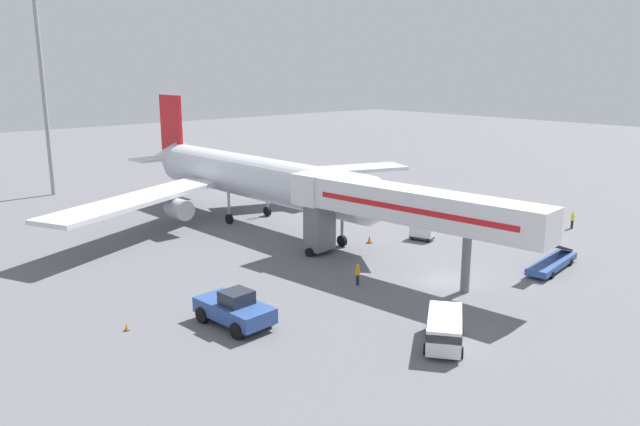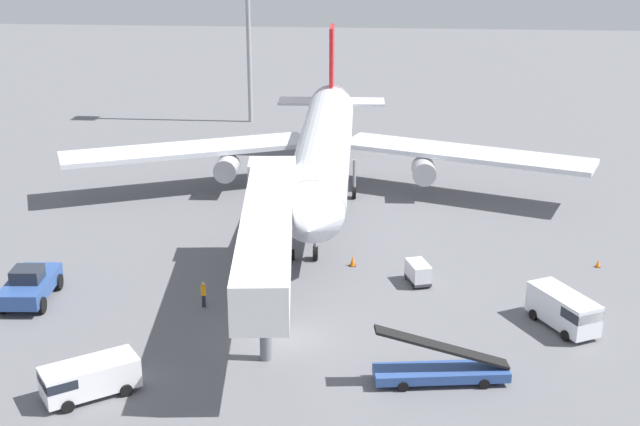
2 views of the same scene
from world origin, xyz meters
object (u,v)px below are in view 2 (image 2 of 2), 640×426
object	(u,v)px
belt_loader_truck	(441,369)
service_van_mid_left	(87,377)
airplane_at_gate	(324,146)
jet_bridge	(268,227)
safety_cone_bravo	(353,261)
ground_crew_worker_foreground	(203,294)
pushback_tug	(30,285)
service_van_outer_right	(565,309)
baggage_cart_mid_right	(418,272)
safety_cone_alpha	(598,264)

from	to	relation	value
belt_loader_truck	service_van_mid_left	bearing A→B (deg)	-170.73
airplane_at_gate	jet_bridge	size ratio (longest dim) A/B	2.03
airplane_at_gate	safety_cone_bravo	size ratio (longest dim) A/B	64.19
jet_bridge	ground_crew_worker_foreground	size ratio (longest dim) A/B	13.41
jet_bridge	pushback_tug	world-z (taller)	jet_bridge
airplane_at_gate	pushback_tug	xyz separation A→B (m)	(-17.87, -23.22, -3.85)
service_van_outer_right	baggage_cart_mid_right	distance (m)	10.87
airplane_at_gate	belt_loader_truck	world-z (taller)	airplane_at_gate
service_van_outer_right	ground_crew_worker_foreground	bearing A→B (deg)	177.37
jet_bridge	belt_loader_truck	bearing A→B (deg)	-37.91
jet_bridge	service_van_mid_left	world-z (taller)	jet_bridge
airplane_at_gate	belt_loader_truck	xyz separation A→B (m)	(9.08, -31.47, -4.22)
service_van_outer_right	baggage_cart_mid_right	world-z (taller)	service_van_outer_right
pushback_tug	ground_crew_worker_foreground	bearing A→B (deg)	0.46
belt_loader_truck	safety_cone_bravo	xyz separation A→B (m)	(-5.73, 16.17, -0.41)
safety_cone_alpha	safety_cone_bravo	xyz separation A→B (m)	(-18.02, -1.35, 0.10)
jet_bridge	safety_cone_alpha	distance (m)	25.42
belt_loader_truck	baggage_cart_mid_right	xyz separation A→B (m)	(-0.99, 13.41, 0.07)
jet_bridge	pushback_tug	xyz separation A→B (m)	(-16.16, -0.16, -4.59)
belt_loader_truck	service_van_mid_left	distance (m)	19.28
service_van_mid_left	baggage_cart_mid_right	world-z (taller)	service_van_mid_left
jet_bridge	service_van_outer_right	size ratio (longest dim) A/B	4.42
belt_loader_truck	service_van_outer_right	size ratio (longest dim) A/B	1.42
jet_bridge	baggage_cart_mid_right	size ratio (longest dim) A/B	9.30
baggage_cart_mid_right	safety_cone_alpha	bearing A→B (deg)	17.18
airplane_at_gate	ground_crew_worker_foreground	xyz separation A→B (m)	(-6.10, -23.13, -4.07)
ground_crew_worker_foreground	jet_bridge	bearing A→B (deg)	0.80
safety_cone_alpha	airplane_at_gate	bearing A→B (deg)	146.86
service_van_mid_left	ground_crew_worker_foreground	xyz separation A→B (m)	(3.84, 11.45, -0.17)
jet_bridge	service_van_outer_right	bearing A→B (deg)	-3.43
baggage_cart_mid_right	safety_cone_alpha	world-z (taller)	baggage_cart_mid_right
belt_loader_truck	safety_cone_alpha	distance (m)	21.41
service_van_outer_right	safety_cone_bravo	world-z (taller)	service_van_outer_right
airplane_at_gate	service_van_mid_left	bearing A→B (deg)	-106.03
service_van_mid_left	airplane_at_gate	bearing A→B (deg)	73.97
belt_loader_truck	service_van_mid_left	size ratio (longest dim) A/B	1.44
airplane_at_gate	safety_cone_alpha	size ratio (longest dim) A/B	86.00
service_van_mid_left	safety_cone_alpha	size ratio (longest dim) A/B	9.46
pushback_tug	ground_crew_worker_foreground	xyz separation A→B (m)	(11.76, 0.09, -0.22)
service_van_outer_right	safety_cone_bravo	distance (m)	16.36
ground_crew_worker_foreground	baggage_cart_mid_right	bearing A→B (deg)	19.64
airplane_at_gate	service_van_mid_left	size ratio (longest dim) A/B	9.09
service_van_outer_right	ground_crew_worker_foreground	world-z (taller)	service_van_outer_right
belt_loader_truck	pushback_tug	bearing A→B (deg)	162.98
airplane_at_gate	service_van_mid_left	distance (m)	36.19
airplane_at_gate	pushback_tug	world-z (taller)	airplane_at_gate
ground_crew_worker_foreground	service_van_outer_right	bearing A→B (deg)	-2.63
ground_crew_worker_foreground	safety_cone_alpha	distance (m)	28.98
service_van_mid_left	safety_cone_alpha	distance (m)	37.50
service_van_outer_right	safety_cone_alpha	world-z (taller)	service_van_outer_right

